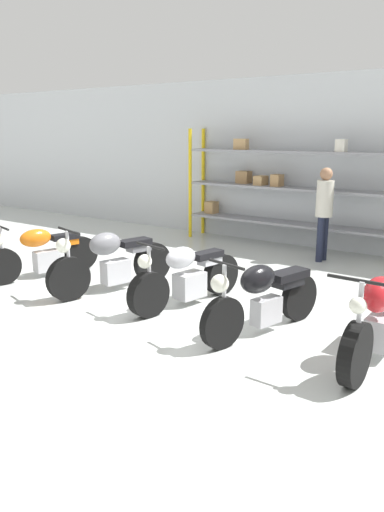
# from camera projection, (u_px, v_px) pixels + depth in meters

# --- Properties ---
(ground_plane) EXTENTS (30.00, 30.00, 0.00)m
(ground_plane) POSITION_uv_depth(u_px,v_px,m) (176.00, 310.00, 7.04)
(ground_plane) COLOR silver
(back_wall) EXTENTS (30.00, 0.08, 3.60)m
(back_wall) POSITION_uv_depth(u_px,v_px,m) (313.00, 163.00, 10.52)
(back_wall) COLOR silver
(back_wall) RESTS_ON ground_plane
(shelving_rack) EXTENTS (4.98, 0.63, 2.51)m
(shelving_rack) POSITION_uv_depth(u_px,v_px,m) (287.00, 187.00, 10.58)
(shelving_rack) COLOR yellow
(shelving_rack) RESTS_ON ground_plane
(motorcycle_orange) EXTENTS (0.79, 2.00, 0.97)m
(motorcycle_orange) POSITION_uv_depth(u_px,v_px,m) (42.00, 252.00, 8.53)
(motorcycle_orange) COLOR black
(motorcycle_orange) RESTS_ON ground_plane
(motorcycle_grey) EXTENTS (0.89, 2.13, 1.07)m
(motorcycle_grey) POSITION_uv_depth(u_px,v_px,m) (112.00, 261.00, 7.77)
(motorcycle_grey) COLOR black
(motorcycle_grey) RESTS_ON ground_plane
(motorcycle_silver) EXTENTS (0.70, 2.04, 0.99)m
(motorcycle_silver) POSITION_uv_depth(u_px,v_px,m) (187.00, 277.00, 7.16)
(motorcycle_silver) COLOR black
(motorcycle_silver) RESTS_ON ground_plane
(motorcycle_black) EXTENTS (0.76, 1.97, 1.01)m
(motorcycle_black) POSITION_uv_depth(u_px,v_px,m) (263.00, 296.00, 6.11)
(motorcycle_black) COLOR black
(motorcycle_black) RESTS_ON ground_plane
(motorcycle_red) EXTENTS (0.70, 2.19, 1.08)m
(motorcycle_red) POSITION_uv_depth(u_px,v_px,m) (380.00, 317.00, 5.43)
(motorcycle_red) COLOR black
(motorcycle_red) RESTS_ON ground_plane
(person_browsing) EXTENTS (0.35, 0.35, 1.79)m
(person_browsing) POSITION_uv_depth(u_px,v_px,m) (324.00, 206.00, 9.46)
(person_browsing) COLOR #1E2338
(person_browsing) RESTS_ON ground_plane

